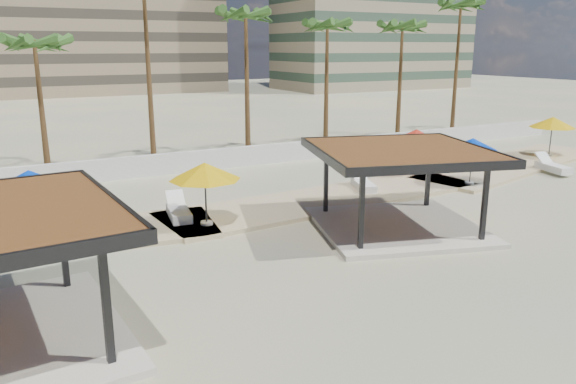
{
  "coord_description": "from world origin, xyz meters",
  "views": [
    {
      "loc": [
        -11.65,
        -14.18,
        6.94
      ],
      "look_at": [
        -1.52,
        4.6,
        1.4
      ],
      "focal_mm": 35.0,
      "sensor_mm": 36.0,
      "label": 1
    }
  ],
  "objects_px": {
    "lounger_d": "(451,164)",
    "lounger_b": "(364,185)",
    "umbrella_a": "(29,179)",
    "pavilion_central": "(399,181)",
    "umbrella_c": "(417,135)",
    "lounger_a": "(179,212)",
    "lounger_c": "(553,167)"
  },
  "relations": [
    {
      "from": "umbrella_a",
      "to": "lounger_c",
      "type": "relative_size",
      "value": 1.16
    },
    {
      "from": "lounger_d",
      "to": "umbrella_c",
      "type": "bearing_deg",
      "value": 110.54
    },
    {
      "from": "lounger_b",
      "to": "umbrella_a",
      "type": "bearing_deg",
      "value": 108.26
    },
    {
      "from": "umbrella_a",
      "to": "umbrella_c",
      "type": "xyz_separation_m",
      "value": [
        19.35,
        1.45,
        -0.02
      ]
    },
    {
      "from": "lounger_a",
      "to": "lounger_b",
      "type": "bearing_deg",
      "value": -79.21
    },
    {
      "from": "umbrella_c",
      "to": "pavilion_central",
      "type": "bearing_deg",
      "value": -134.61
    },
    {
      "from": "umbrella_c",
      "to": "lounger_b",
      "type": "bearing_deg",
      "value": -161.49
    },
    {
      "from": "pavilion_central",
      "to": "lounger_a",
      "type": "height_order",
      "value": "pavilion_central"
    },
    {
      "from": "lounger_c",
      "to": "umbrella_c",
      "type": "bearing_deg",
      "value": 79.52
    },
    {
      "from": "umbrella_c",
      "to": "lounger_c",
      "type": "distance_m",
      "value": 8.12
    },
    {
      "from": "umbrella_c",
      "to": "lounger_d",
      "type": "height_order",
      "value": "umbrella_c"
    },
    {
      "from": "pavilion_central",
      "to": "lounger_d",
      "type": "distance_m",
      "value": 11.91
    },
    {
      "from": "lounger_d",
      "to": "lounger_b",
      "type": "bearing_deg",
      "value": 120.02
    },
    {
      "from": "umbrella_a",
      "to": "umbrella_c",
      "type": "distance_m",
      "value": 19.4
    },
    {
      "from": "umbrella_a",
      "to": "pavilion_central",
      "type": "bearing_deg",
      "value": -22.96
    },
    {
      "from": "lounger_c",
      "to": "lounger_d",
      "type": "xyz_separation_m",
      "value": [
        -4.39,
        3.4,
        -0.02
      ]
    },
    {
      "from": "pavilion_central",
      "to": "lounger_a",
      "type": "relative_size",
      "value": 3.27
    },
    {
      "from": "umbrella_a",
      "to": "umbrella_c",
      "type": "bearing_deg",
      "value": 4.28
    },
    {
      "from": "pavilion_central",
      "to": "lounger_b",
      "type": "relative_size",
      "value": 3.43
    },
    {
      "from": "pavilion_central",
      "to": "umbrella_a",
      "type": "height_order",
      "value": "pavilion_central"
    },
    {
      "from": "lounger_a",
      "to": "lounger_b",
      "type": "height_order",
      "value": "lounger_a"
    },
    {
      "from": "lounger_b",
      "to": "lounger_c",
      "type": "distance_m",
      "value": 11.87
    },
    {
      "from": "pavilion_central",
      "to": "umbrella_c",
      "type": "distance_m",
      "value": 9.56
    },
    {
      "from": "umbrella_c",
      "to": "lounger_d",
      "type": "relative_size",
      "value": 1.24
    },
    {
      "from": "pavilion_central",
      "to": "lounger_a",
      "type": "xyz_separation_m",
      "value": [
        -7.27,
        4.99,
        -1.53
      ]
    },
    {
      "from": "umbrella_c",
      "to": "lounger_b",
      "type": "height_order",
      "value": "umbrella_c"
    },
    {
      "from": "umbrella_a",
      "to": "lounger_d",
      "type": "distance_m",
      "value": 22.31
    },
    {
      "from": "lounger_a",
      "to": "lounger_c",
      "type": "bearing_deg",
      "value": -84.82
    },
    {
      "from": "lounger_c",
      "to": "lounger_a",
      "type": "bearing_deg",
      "value": 99.81
    },
    {
      "from": "pavilion_central",
      "to": "umbrella_c",
      "type": "height_order",
      "value": "pavilion_central"
    },
    {
      "from": "pavilion_central",
      "to": "lounger_a",
      "type": "bearing_deg",
      "value": 162.41
    },
    {
      "from": "umbrella_a",
      "to": "lounger_b",
      "type": "relative_size",
      "value": 1.24
    }
  ]
}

